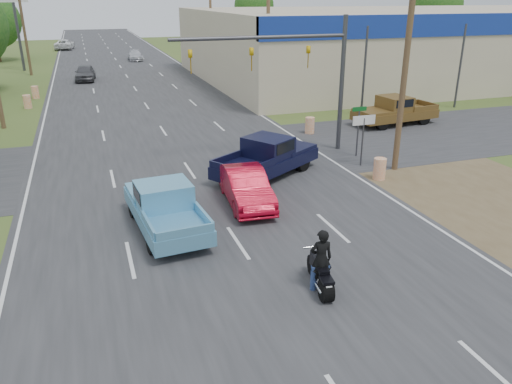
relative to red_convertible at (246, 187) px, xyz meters
name	(u,v)px	position (x,y,z in m)	size (l,w,h in m)	color
main_road	(135,89)	(-1.32, 28.80, -0.71)	(15.00, 180.00, 0.02)	#2D2D30
cross_road	(182,159)	(-1.32, 6.80, -0.71)	(120.00, 10.00, 0.02)	#2D2D30
dirt_verge	(462,186)	(9.68, -1.20, -0.72)	(8.00, 18.00, 0.01)	brown
big_box_store	(436,41)	(30.68, 28.72, 2.59)	(50.00, 28.10, 6.60)	#B7A88C
utility_pole_1	(406,57)	(8.18, 1.80, 4.60)	(2.00, 0.28, 10.00)	#4C3823
utility_pole_2	(268,31)	(8.18, 19.80, 4.60)	(2.00, 0.28, 10.00)	#4C3823
utility_pole_3	(211,21)	(8.18, 37.80, 4.60)	(2.00, 0.28, 10.00)	#4C3823
utility_pole_6	(23,22)	(-10.82, 40.80, 4.60)	(2.00, 0.28, 10.00)	#4C3823
tree_3	(438,6)	(53.68, 58.80, 5.47)	(8.40, 8.40, 10.40)	#422D19
tree_5	(254,6)	(28.68, 83.80, 5.16)	(7.98, 7.98, 9.88)	#422D19
barrel_0	(380,169)	(6.68, 0.80, -0.22)	(0.56, 0.56, 1.00)	orange
barrel_1	(310,125)	(7.08, 9.30, -0.22)	(0.56, 0.56, 1.00)	orange
barrel_2	(27,102)	(-9.82, 22.80, -0.22)	(0.56, 0.56, 1.00)	orange
barrel_3	(35,92)	(-9.52, 26.80, -0.22)	(0.56, 0.56, 1.00)	orange
pole_sign_left_far	(13,3)	(-11.82, 44.80, 6.45)	(3.00, 0.35, 9.20)	#3F3F44
lane_sign	(363,128)	(6.88, 2.80, 1.18)	(1.20, 0.08, 2.52)	#3F3F44
street_name_sign	(358,126)	(7.48, 4.30, 0.89)	(0.80, 0.08, 2.61)	#3F3F44
signal_mast	(295,61)	(4.50, 5.80, 4.08)	(9.12, 0.40, 7.00)	#3F3F44
red_convertible	(246,187)	(0.00, 0.00, 0.00)	(1.52, 4.37, 1.44)	#B4081F
motorcycle	(321,276)	(0.06, -6.76, -0.26)	(0.70, 2.06, 1.04)	black
rider	(321,262)	(0.07, -6.72, 0.17)	(0.65, 0.43, 1.79)	black
blue_pickup	(164,206)	(-3.45, -1.21, 0.16)	(2.45, 5.41, 1.75)	black
navy_pickup	(268,156)	(2.04, 2.95, 0.22)	(5.86, 4.82, 1.85)	black
brown_pickup	(393,110)	(13.16, 9.62, 0.21)	(5.77, 2.73, 1.85)	black
distant_car_grey	(85,73)	(-5.43, 34.97, 0.03)	(1.78, 4.43, 1.51)	#4C4C50
distant_car_silver	(135,56)	(1.08, 50.40, -0.11)	(1.71, 4.22, 1.22)	silver
distant_car_white	(64,45)	(-7.82, 68.33, 0.03)	(2.50, 5.42, 1.51)	white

